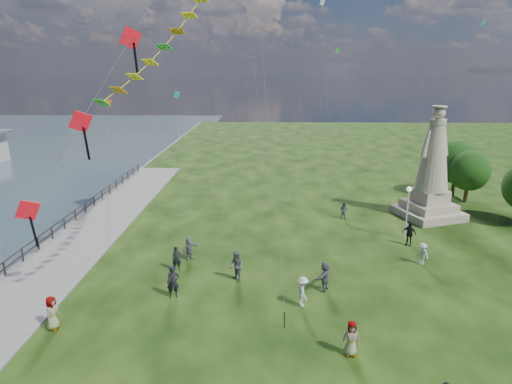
{
  "coord_description": "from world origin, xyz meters",
  "views": [
    {
      "loc": [
        -0.44,
        -15.3,
        12.12
      ],
      "look_at": [
        -1.0,
        8.0,
        5.5
      ],
      "focal_mm": 30.0,
      "sensor_mm": 36.0,
      "label": 1
    }
  ],
  "objects_px": {
    "person_6": "(177,258)",
    "person_9": "(409,234)",
    "statue": "(432,177)",
    "lamppost": "(408,201)",
    "person_8": "(422,254)",
    "person_4": "(351,339)",
    "person_0": "(173,282)",
    "person_1": "(236,266)",
    "person_7": "(344,210)",
    "person_11": "(325,276)",
    "person_10": "(52,313)",
    "person_2": "(303,292)",
    "person_5": "(189,249)"
  },
  "relations": [
    {
      "from": "person_6",
      "to": "person_9",
      "type": "distance_m",
      "value": 16.48
    },
    {
      "from": "statue",
      "to": "person_6",
      "type": "distance_m",
      "value": 22.47
    },
    {
      "from": "lamppost",
      "to": "person_8",
      "type": "height_order",
      "value": "lamppost"
    },
    {
      "from": "person_4",
      "to": "person_9",
      "type": "xyz_separation_m",
      "value": [
        6.52,
        12.57,
        0.04
      ]
    },
    {
      "from": "person_6",
      "to": "person_0",
      "type": "bearing_deg",
      "value": -100.67
    },
    {
      "from": "person_4",
      "to": "person_0",
      "type": "bearing_deg",
      "value": 152.19
    },
    {
      "from": "lamppost",
      "to": "person_6",
      "type": "distance_m",
      "value": 17.09
    },
    {
      "from": "person_1",
      "to": "person_9",
      "type": "height_order",
      "value": "person_1"
    },
    {
      "from": "person_4",
      "to": "person_9",
      "type": "distance_m",
      "value": 14.16
    },
    {
      "from": "person_1",
      "to": "person_7",
      "type": "xyz_separation_m",
      "value": [
        8.34,
        11.44,
        -0.19
      ]
    },
    {
      "from": "person_0",
      "to": "person_11",
      "type": "bearing_deg",
      "value": -8.16
    },
    {
      "from": "person_7",
      "to": "person_11",
      "type": "xyz_separation_m",
      "value": [
        -3.22,
        -12.47,
        0.13
      ]
    },
    {
      "from": "statue",
      "to": "person_6",
      "type": "height_order",
      "value": "statue"
    },
    {
      "from": "person_7",
      "to": "person_10",
      "type": "distance_m",
      "value": 23.7
    },
    {
      "from": "person_1",
      "to": "person_11",
      "type": "height_order",
      "value": "person_1"
    },
    {
      "from": "person_10",
      "to": "person_8",
      "type": "bearing_deg",
      "value": -62.23
    },
    {
      "from": "person_10",
      "to": "person_1",
      "type": "bearing_deg",
      "value": -51.87
    },
    {
      "from": "person_2",
      "to": "person_0",
      "type": "bearing_deg",
      "value": 69.49
    },
    {
      "from": "lamppost",
      "to": "person_11",
      "type": "height_order",
      "value": "lamppost"
    },
    {
      "from": "statue",
      "to": "person_1",
      "type": "bearing_deg",
      "value": -162.13
    },
    {
      "from": "person_7",
      "to": "person_0",
      "type": "bearing_deg",
      "value": 89.63
    },
    {
      "from": "person_1",
      "to": "person_9",
      "type": "xyz_separation_m",
      "value": [
        12.03,
        5.72,
        -0.06
      ]
    },
    {
      "from": "person_1",
      "to": "person_10",
      "type": "height_order",
      "value": "person_1"
    },
    {
      "from": "lamppost",
      "to": "person_9",
      "type": "height_order",
      "value": "lamppost"
    },
    {
      "from": "person_8",
      "to": "person_1",
      "type": "bearing_deg",
      "value": -110.01
    },
    {
      "from": "person_5",
      "to": "person_7",
      "type": "height_order",
      "value": "person_5"
    },
    {
      "from": "person_2",
      "to": "person_4",
      "type": "bearing_deg",
      "value": -171.08
    },
    {
      "from": "person_2",
      "to": "person_11",
      "type": "height_order",
      "value": "person_11"
    },
    {
      "from": "person_1",
      "to": "person_8",
      "type": "relative_size",
      "value": 1.29
    },
    {
      "from": "person_4",
      "to": "person_10",
      "type": "height_order",
      "value": "person_10"
    },
    {
      "from": "person_0",
      "to": "person_9",
      "type": "bearing_deg",
      "value": 11.94
    },
    {
      "from": "person_6",
      "to": "person_9",
      "type": "height_order",
      "value": "person_9"
    },
    {
      "from": "statue",
      "to": "person_2",
      "type": "relative_size",
      "value": 5.69
    },
    {
      "from": "person_1",
      "to": "person_9",
      "type": "relative_size",
      "value": 1.07
    },
    {
      "from": "person_8",
      "to": "person_4",
      "type": "bearing_deg",
      "value": -66.35
    },
    {
      "from": "person_7",
      "to": "person_8",
      "type": "relative_size",
      "value": 1.02
    },
    {
      "from": "person_0",
      "to": "person_9",
      "type": "relative_size",
      "value": 1.05
    },
    {
      "from": "statue",
      "to": "person_6",
      "type": "relative_size",
      "value": 5.9
    },
    {
      "from": "person_4",
      "to": "person_7",
      "type": "bearing_deg",
      "value": 82.0
    },
    {
      "from": "lamppost",
      "to": "person_10",
      "type": "xyz_separation_m",
      "value": [
        -20.71,
        -12.14,
        -2.06
      ]
    },
    {
      "from": "person_2",
      "to": "person_4",
      "type": "height_order",
      "value": "person_4"
    },
    {
      "from": "person_4",
      "to": "statue",
      "type": "bearing_deg",
      "value": 62.56
    },
    {
      "from": "person_2",
      "to": "person_4",
      "type": "distance_m",
      "value": 4.49
    },
    {
      "from": "person_1",
      "to": "person_6",
      "type": "distance_m",
      "value": 4.06
    },
    {
      "from": "person_4",
      "to": "person_10",
      "type": "bearing_deg",
      "value": 174.01
    },
    {
      "from": "person_0",
      "to": "person_4",
      "type": "relative_size",
      "value": 1.11
    },
    {
      "from": "statue",
      "to": "person_7",
      "type": "bearing_deg",
      "value": 165.27
    },
    {
      "from": "statue",
      "to": "person_5",
      "type": "relative_size",
      "value": 6.21
    },
    {
      "from": "statue",
      "to": "person_6",
      "type": "bearing_deg",
      "value": -170.85
    },
    {
      "from": "person_5",
      "to": "person_6",
      "type": "height_order",
      "value": "person_6"
    }
  ]
}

